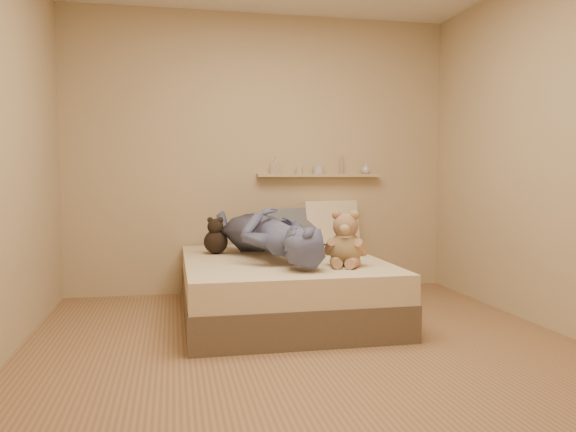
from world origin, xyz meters
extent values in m
plane|color=#926E4B|center=(0.00, 0.00, 0.00)|extent=(3.80, 3.80, 0.00)
plane|color=tan|center=(0.00, 1.90, 1.30)|extent=(3.60, 0.00, 3.60)
plane|color=tan|center=(0.00, -1.90, 1.30)|extent=(3.60, 0.00, 3.60)
plane|color=tan|center=(1.80, 0.00, 1.30)|extent=(0.00, 3.80, 3.80)
cube|color=brown|center=(0.00, 0.93, 0.12)|extent=(1.50, 1.90, 0.25)
cube|color=beige|center=(0.00, 0.93, 0.35)|extent=(1.48, 1.88, 0.20)
cube|color=silver|center=(0.02, 0.39, 0.61)|extent=(0.19, 0.11, 0.06)
cube|color=black|center=(0.02, 0.38, 0.63)|extent=(0.10, 0.06, 0.03)
sphere|color=#8D724D|center=(0.38, 0.46, 0.57)|extent=(0.24, 0.24, 0.24)
sphere|color=#946E51|center=(0.37, 0.44, 0.74)|extent=(0.18, 0.18, 0.18)
sphere|color=#90674F|center=(0.32, 0.47, 0.82)|extent=(0.07, 0.07, 0.07)
sphere|color=#9C7A56|center=(0.43, 0.42, 0.82)|extent=(0.07, 0.07, 0.07)
sphere|color=tan|center=(0.35, 0.37, 0.72)|extent=(0.07, 0.07, 0.07)
cylinder|color=#876148|center=(0.27, 0.48, 0.59)|extent=(0.07, 0.16, 0.14)
cylinder|color=#A47A57|center=(0.47, 0.39, 0.59)|extent=(0.15, 0.16, 0.14)
cylinder|color=#93704E|center=(0.29, 0.39, 0.49)|extent=(0.10, 0.17, 0.08)
cylinder|color=#AB785B|center=(0.40, 0.34, 0.49)|extent=(0.15, 0.18, 0.08)
cylinder|color=silver|center=(0.37, 0.44, 0.66)|extent=(0.17, 0.17, 0.02)
sphere|color=black|center=(-0.48, 1.28, 0.55)|extent=(0.20, 0.20, 0.20)
sphere|color=black|center=(-0.48, 1.27, 0.68)|extent=(0.13, 0.13, 0.13)
sphere|color=black|center=(-0.53, 1.28, 0.73)|extent=(0.05, 0.05, 0.05)
sphere|color=black|center=(-0.44, 1.26, 0.73)|extent=(0.05, 0.05, 0.05)
cube|color=beige|center=(0.63, 1.76, 0.65)|extent=(0.59, 0.35, 0.42)
cube|color=slate|center=(0.21, 1.62, 0.62)|extent=(0.55, 0.38, 0.37)
imported|color=#495072|center=(-0.10, 0.99, 0.65)|extent=(0.91, 1.76, 0.40)
cube|color=tan|center=(0.55, 1.84, 1.10)|extent=(1.20, 0.12, 0.03)
imported|color=white|center=(0.12, 1.84, 1.19)|extent=(0.10, 0.10, 0.16)
cylinder|color=beige|center=(0.35, 1.84, 1.14)|extent=(0.06, 0.06, 0.06)
cylinder|color=#B9BCC2|center=(0.54, 1.84, 1.15)|extent=(0.10, 0.10, 0.07)
cylinder|color=silver|center=(0.77, 1.84, 1.20)|extent=(0.03, 0.03, 0.17)
imported|color=silver|center=(1.02, 1.84, 1.17)|extent=(0.12, 0.12, 0.11)
camera|label=1|loc=(-0.82, -3.35, 1.09)|focal=35.00mm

